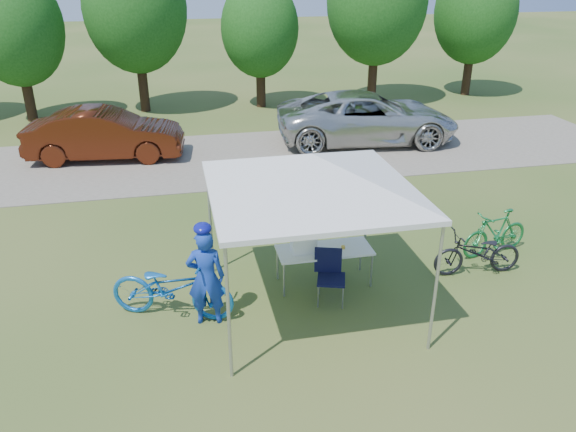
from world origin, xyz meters
name	(u,v)px	position (x,y,z in m)	size (l,w,h in m)	color
ground	(309,306)	(0.00, 0.00, 0.00)	(100.00, 100.00, 0.00)	#2D5119
gravel_strip	(245,157)	(0.00, 8.00, 0.01)	(24.00, 5.00, 0.02)	gray
canopy	(312,158)	(0.00, 0.00, 2.65)	(4.53, 4.53, 3.00)	#A5A5AA
treeline	(211,14)	(-0.29, 14.05, 3.53)	(24.89, 4.28, 6.30)	#382314
folding_table	(324,251)	(0.44, 0.67, 0.65)	(1.69, 0.70, 0.69)	white
folding_chair	(330,271)	(0.40, 0.16, 0.54)	(0.59, 0.61, 0.92)	black
cooler	(304,243)	(0.05, 0.67, 0.86)	(0.45, 0.30, 0.32)	white
ice_cream_cup	(343,247)	(0.77, 0.62, 0.72)	(0.07, 0.07, 0.05)	gold
cyclist	(206,277)	(-1.71, -0.10, 0.83)	(0.60, 0.40, 1.66)	#1435A8
bike_blue	(172,287)	(-2.26, 0.19, 0.54)	(0.72, 2.05, 1.08)	#1460B1
bike_green	(495,233)	(4.06, 1.05, 0.46)	(0.44, 1.55, 0.93)	#197137
bike_dark	(478,253)	(3.32, 0.40, 0.44)	(0.58, 1.67, 0.88)	black
minivan	(367,117)	(4.03, 8.73, 0.81)	(2.62, 5.69, 1.58)	beige
sedan	(105,134)	(-3.97, 8.71, 0.75)	(1.55, 4.43, 1.46)	#491B0C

